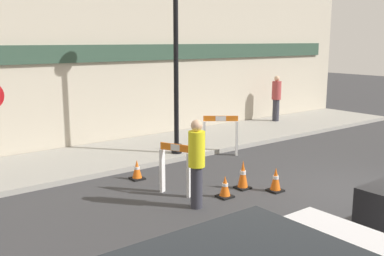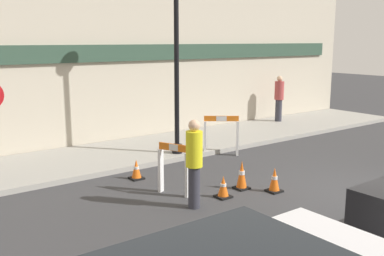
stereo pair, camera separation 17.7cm
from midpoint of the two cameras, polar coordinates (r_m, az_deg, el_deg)
ground_plane at (r=10.01m, az=21.18°, el=-8.21°), size 60.00×60.00×0.00m
sidewalk_slab at (r=13.91m, az=0.06°, el=-1.85°), size 18.00×2.90×0.13m
storefront_facade at (r=14.80m, az=-3.53°, el=9.43°), size 18.00×0.22×5.50m
streetlamp_post at (r=12.00m, az=-1.57°, el=11.74°), size 0.44×0.44×4.94m
barricade_0 at (r=12.52m, az=4.13°, el=-0.74°), size 0.84×0.69×1.13m
barricade_1 at (r=9.36m, az=-1.77°, el=-5.10°), size 0.41×0.71×1.09m
traffic_cone_0 at (r=10.53m, az=-6.60°, el=-5.30°), size 0.30×0.30×0.47m
traffic_cone_1 at (r=9.30m, az=4.53°, el=-7.51°), size 0.30×0.30×0.46m
traffic_cone_2 at (r=9.78m, az=10.94°, el=-6.54°), size 0.30×0.30×0.53m
traffic_cone_3 at (r=9.84m, az=6.85°, el=-5.99°), size 0.30×0.30×0.63m
person_worker at (r=8.53m, az=0.87°, el=-4.16°), size 0.45×0.45×1.73m
person_pedestrian at (r=17.41m, az=11.28°, el=3.89°), size 0.40×0.40×1.73m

